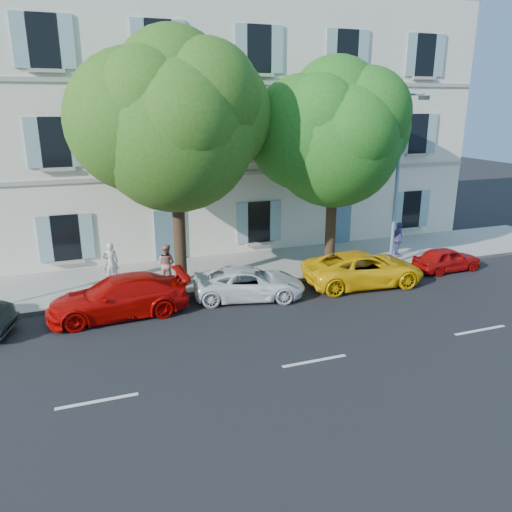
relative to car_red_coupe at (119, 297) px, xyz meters
name	(u,v)px	position (x,y,z in m)	size (l,w,h in m)	color
ground	(265,309)	(4.97, -1.24, -0.70)	(90.00, 90.00, 0.00)	black
sidewalk	(229,270)	(4.97, 3.21, -0.62)	(36.00, 4.50, 0.15)	#A09E96
kerb	(245,286)	(4.97, 1.04, -0.62)	(36.00, 0.16, 0.16)	#9E998E
building	(195,126)	(4.97, 8.96, 5.30)	(28.00, 7.00, 12.00)	silver
car_red_coupe	(119,297)	(0.00, 0.00, 0.00)	(1.95, 4.80, 1.39)	#B80705
car_white_coupe	(249,283)	(4.80, 0.03, -0.11)	(1.94, 4.20, 1.17)	white
car_yellow_supercar	(364,269)	(9.66, -0.16, -0.02)	(2.26, 4.91, 1.36)	yellow
car_red_hatchback	(447,259)	(14.07, 0.13, -0.17)	(1.25, 3.12, 1.06)	#AC0B0A
tree_left	(175,130)	(2.59, 1.91, 5.47)	(6.03, 6.03, 9.34)	#3A2819
tree_right	(334,141)	(9.26, 2.04, 4.92)	(5.53, 5.53, 8.52)	#3A2819
street_lamp	(400,172)	(11.99, 1.19, 3.61)	(0.24, 1.56, 7.35)	#7293BF
pedestrian_a	(111,262)	(0.01, 3.25, 0.27)	(0.60, 0.39, 1.64)	silver
pedestrian_b	(166,264)	(2.07, 2.32, 0.27)	(0.79, 0.61, 1.62)	#B07670
pedestrian_c	(398,239)	(13.04, 2.33, 0.27)	(0.96, 0.40, 1.64)	#535195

